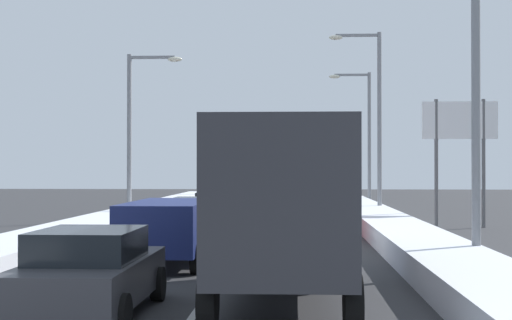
{
  "coord_description": "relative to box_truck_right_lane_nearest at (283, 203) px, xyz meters",
  "views": [
    {
      "loc": [
        1.75,
        -6.54,
        2.56
      ],
      "look_at": [
        -0.04,
        28.51,
        2.92
      ],
      "focal_mm": 53.56,
      "sensor_mm": 36.0,
      "label": 1
    }
  ],
  "objects": [
    {
      "name": "sedan_silver_center_lane_third",
      "position": [
        -3.23,
        12.51,
        -1.14
      ],
      "size": [
        2.0,
        4.5,
        1.51
      ],
      "color": "#B7BABF",
      "rests_on": "ground"
    },
    {
      "name": "street_lamp_left_mid",
      "position": [
        -7.35,
        21.97,
        2.91
      ],
      "size": [
        2.66,
        0.36,
        8.01
      ],
      "color": "gray",
      "rests_on": "ground"
    },
    {
      "name": "street_lamp_right_mid",
      "position": [
        4.18,
        24.45,
        3.64
      ],
      "size": [
        2.66,
        0.36,
        9.42
      ],
      "color": "gray",
      "rests_on": "ground"
    },
    {
      "name": "box_truck_right_lane_nearest",
      "position": [
        0.0,
        0.0,
        0.0
      ],
      "size": [
        2.53,
        7.2,
        3.36
      ],
      "color": "black",
      "rests_on": "ground"
    },
    {
      "name": "street_lamp_right_near",
      "position": [
        4.29,
        4.65,
        2.73
      ],
      "size": [
        2.66,
        0.36,
        7.68
      ],
      "color": "gray",
      "rests_on": "ground"
    },
    {
      "name": "sedan_charcoal_center_lane_nearest",
      "position": [
        -3.29,
        -1.31,
        -1.14
      ],
      "size": [
        2.0,
        4.5,
        1.51
      ],
      "color": "#38383D",
      "rests_on": "ground"
    },
    {
      "name": "snow_bank_left_shoulder",
      "position": [
        -6.82,
        17.03,
        -1.53
      ],
      "size": [
        2.15,
        54.47,
        0.74
      ],
      "primitive_type": "cube",
      "color": "white",
      "rests_on": "ground"
    },
    {
      "name": "street_lamp_right_far",
      "position": [
        4.6,
        34.36,
        3.22
      ],
      "size": [
        2.66,
        0.36,
        8.61
      ],
      "color": "gray",
      "rests_on": "ground"
    },
    {
      "name": "sedan_maroon_right_lane_fifth",
      "position": [
        0.0,
        27.13,
        -1.14
      ],
      "size": [
        2.0,
        4.5,
        1.51
      ],
      "color": "maroon",
      "rests_on": "ground"
    },
    {
      "name": "traffic_light_gantry",
      "position": [
        1.04,
        41.77,
        2.6
      ],
      "size": [
        7.54,
        0.47,
        6.2
      ],
      "color": "slate",
      "rests_on": "ground"
    },
    {
      "name": "lane_stripe_between_right_lane_and_center_lane",
      "position": [
        -1.52,
        17.03,
        -1.9
      ],
      "size": [
        0.14,
        54.47,
        0.01
      ],
      "primitive_type": "cube",
      "color": "silver",
      "rests_on": "ground"
    },
    {
      "name": "ground_plane",
      "position": [
        -1.52,
        12.07,
        -1.9
      ],
      "size": [
        128.74,
        128.74,
        0.0
      ],
      "primitive_type": "plane",
      "color": "#333335"
    },
    {
      "name": "suv_navy_center_lane_second",
      "position": [
        -3.1,
        5.68,
        -0.88
      ],
      "size": [
        2.16,
        4.9,
        1.67
      ],
      "color": "navy",
      "rests_on": "ground"
    },
    {
      "name": "snow_bank_right_shoulder",
      "position": [
        3.78,
        17.03,
        -1.57
      ],
      "size": [
        2.08,
        54.47,
        0.66
      ],
      "primitive_type": "cube",
      "color": "white",
      "rests_on": "ground"
    },
    {
      "name": "suv_white_right_lane_second",
      "position": [
        -0.02,
        8.62,
        -0.88
      ],
      "size": [
        2.16,
        4.9,
        1.67
      ],
      "color": "silver",
      "rests_on": "ground"
    },
    {
      "name": "roadside_sign_right",
      "position": [
        7.29,
        18.77,
        2.12
      ],
      "size": [
        3.2,
        0.16,
        5.5
      ],
      "color": "#59595B",
      "rests_on": "ground"
    },
    {
      "name": "sedan_tan_center_lane_fourth",
      "position": [
        -3.11,
        18.48,
        -1.14
      ],
      "size": [
        2.0,
        4.5,
        1.51
      ],
      "color": "#937F60",
      "rests_on": "ground"
    },
    {
      "name": "sedan_green_right_lane_fourth",
      "position": [
        -0.06,
        20.76,
        -1.14
      ],
      "size": [
        2.0,
        4.5,
        1.51
      ],
      "color": "#1E5633",
      "rests_on": "ground"
    },
    {
      "name": "suv_red_right_lane_third",
      "position": [
        0.01,
        14.55,
        -0.88
      ],
      "size": [
        2.16,
        4.9,
        1.67
      ],
      "color": "maroon",
      "rests_on": "ground"
    },
    {
      "name": "sedan_gray_center_lane_fifth",
      "position": [
        -3.4,
        25.06,
        -1.14
      ],
      "size": [
        2.0,
        4.5,
        1.51
      ],
      "color": "slate",
      "rests_on": "ground"
    }
  ]
}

